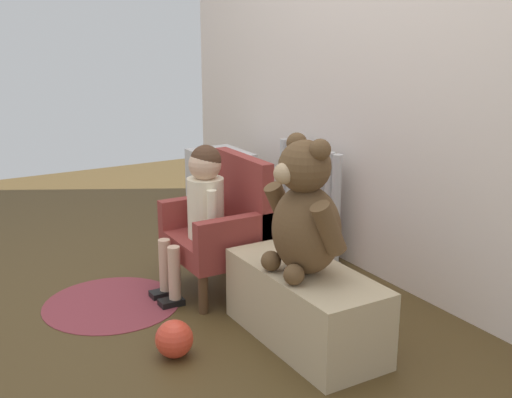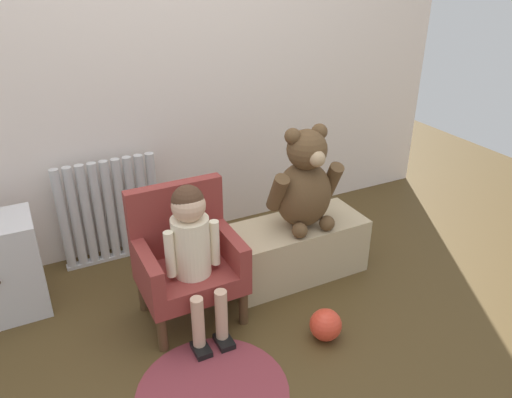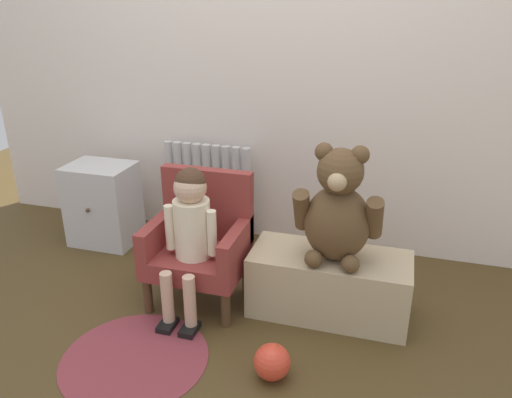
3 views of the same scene
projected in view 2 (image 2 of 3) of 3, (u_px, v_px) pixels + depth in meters
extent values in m
plane|color=#49371B|center=(254.00, 352.00, 2.21)|extent=(6.00, 6.00, 0.00)
cube|color=silver|center=(154.00, 35.00, 2.60)|extent=(3.80, 0.05, 2.40)
cylinder|color=silver|center=(63.00, 220.00, 2.66)|extent=(0.05, 0.05, 0.58)
cylinder|color=silver|center=(75.00, 217.00, 2.68)|extent=(0.05, 0.05, 0.58)
cylinder|color=silver|center=(87.00, 215.00, 2.71)|extent=(0.05, 0.05, 0.58)
cylinder|color=silver|center=(99.00, 212.00, 2.73)|extent=(0.05, 0.05, 0.58)
cylinder|color=silver|center=(110.00, 210.00, 2.76)|extent=(0.05, 0.05, 0.58)
cylinder|color=silver|center=(121.00, 207.00, 2.78)|extent=(0.05, 0.05, 0.58)
cylinder|color=silver|center=(132.00, 205.00, 2.81)|extent=(0.05, 0.05, 0.58)
cylinder|color=silver|center=(143.00, 203.00, 2.83)|extent=(0.05, 0.05, 0.58)
cylinder|color=silver|center=(154.00, 201.00, 2.86)|extent=(0.05, 0.05, 0.58)
cube|color=silver|center=(117.00, 255.00, 2.89)|extent=(0.56, 0.05, 0.02)
cube|color=maroon|center=(191.00, 277.00, 2.33)|extent=(0.46, 0.38, 0.10)
cube|color=maroon|center=(176.00, 219.00, 2.35)|extent=(0.46, 0.06, 0.36)
cube|color=maroon|center=(146.00, 266.00, 2.20)|extent=(0.06, 0.38, 0.14)
cube|color=maroon|center=(229.00, 245.00, 2.36)|extent=(0.06, 0.38, 0.14)
cylinder|color=#4C331E|center=(162.00, 333.00, 2.19)|extent=(0.04, 0.04, 0.18)
cylinder|color=#4C331E|center=(243.00, 307.00, 2.35)|extent=(0.04, 0.04, 0.18)
cylinder|color=#4C331E|center=(143.00, 294.00, 2.44)|extent=(0.04, 0.04, 0.18)
cylinder|color=#4C331E|center=(217.00, 273.00, 2.60)|extent=(0.04, 0.04, 0.18)
cylinder|color=#F0E4C4|center=(191.00, 246.00, 2.21)|extent=(0.17, 0.17, 0.28)
sphere|color=#D8AD8E|center=(188.00, 206.00, 2.12)|extent=(0.15, 0.15, 0.15)
sphere|color=#472D1E|center=(188.00, 201.00, 2.12)|extent=(0.14, 0.14, 0.14)
cylinder|color=#D8AD8E|center=(198.00, 322.00, 2.16)|extent=(0.06, 0.06, 0.25)
cube|color=black|center=(201.00, 349.00, 2.21)|extent=(0.07, 0.11, 0.03)
cylinder|color=#D8AD8E|center=(221.00, 315.00, 2.20)|extent=(0.06, 0.06, 0.25)
cube|color=black|center=(224.00, 342.00, 2.25)|extent=(0.07, 0.11, 0.03)
cylinder|color=#F0E4C4|center=(170.00, 254.00, 2.16)|extent=(0.04, 0.04, 0.22)
cylinder|color=#F0E4C4|center=(215.00, 243.00, 2.24)|extent=(0.04, 0.04, 0.22)
cube|color=tan|center=(296.00, 249.00, 2.69)|extent=(0.74, 0.32, 0.31)
ellipsoid|color=brown|center=(303.00, 195.00, 2.54)|extent=(0.29, 0.25, 0.35)
sphere|color=brown|center=(307.00, 150.00, 2.42)|extent=(0.20, 0.20, 0.20)
sphere|color=tan|center=(317.00, 159.00, 2.35)|extent=(0.08, 0.08, 0.08)
sphere|color=brown|center=(293.00, 136.00, 2.36)|extent=(0.08, 0.08, 0.08)
sphere|color=brown|center=(319.00, 132.00, 2.42)|extent=(0.08, 0.08, 0.08)
cylinder|color=brown|center=(278.00, 193.00, 2.44)|extent=(0.07, 0.15, 0.21)
cylinder|color=brown|center=(331.00, 180.00, 2.57)|extent=(0.07, 0.15, 0.21)
sphere|color=brown|center=(300.00, 230.00, 2.48)|extent=(0.08, 0.08, 0.08)
sphere|color=brown|center=(327.00, 223.00, 2.55)|extent=(0.08, 0.08, 0.08)
cylinder|color=brown|center=(213.00, 392.00, 2.01)|extent=(0.62, 0.62, 0.01)
sphere|color=#DF402A|center=(326.00, 325.00, 2.26)|extent=(0.15, 0.15, 0.15)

